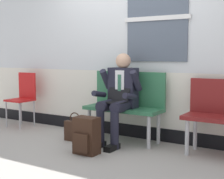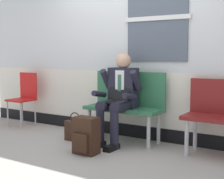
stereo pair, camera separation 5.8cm
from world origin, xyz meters
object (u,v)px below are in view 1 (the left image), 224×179
object	(u,v)px
person_seated	(118,96)
folding_chair	(24,94)
bench_with_person	(126,101)
backpack	(86,136)
handbag	(75,131)

from	to	relation	value
person_seated	folding_chair	size ratio (longest dim) A/B	1.36
bench_with_person	folding_chair	distance (m)	1.96
bench_with_person	backpack	world-z (taller)	bench_with_person
bench_with_person	handbag	bearing A→B (deg)	-142.36
folding_chair	backpack	bearing A→B (deg)	-21.81
person_seated	bench_with_person	bearing A→B (deg)	90.00
bench_with_person	handbag	world-z (taller)	bench_with_person
backpack	folding_chair	xyz separation A→B (m)	(-1.89, 0.75, 0.32)
bench_with_person	folding_chair	bearing A→B (deg)	-177.43
handbag	folding_chair	world-z (taller)	folding_chair
person_seated	folding_chair	bearing A→B (deg)	176.58
bench_with_person	folding_chair	world-z (taller)	bench_with_person
folding_chair	person_seated	bearing A→B (deg)	-3.42
backpack	folding_chair	distance (m)	2.06
handbag	folding_chair	size ratio (longest dim) A/B	0.45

